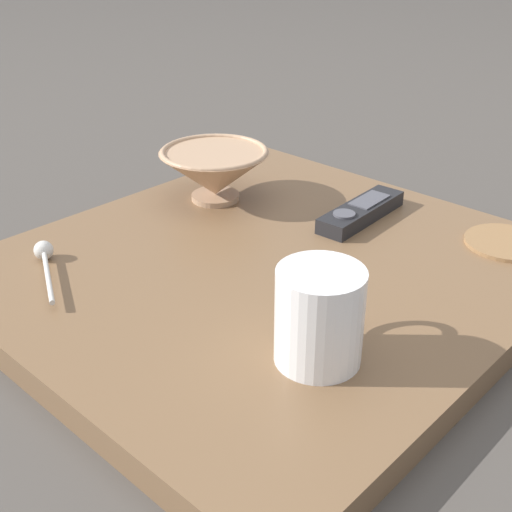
{
  "coord_description": "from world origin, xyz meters",
  "views": [
    {
      "loc": [
        0.54,
        0.48,
        0.42
      ],
      "look_at": [
        0.03,
        0.0,
        0.05
      ],
      "focal_mm": 46.75,
      "sensor_mm": 36.0,
      "label": 1
    }
  ],
  "objects_px": {
    "cereal_bowl": "(215,172)",
    "tv_remote_near": "(361,212)",
    "coffee_mug": "(320,315)",
    "teaspoon": "(45,256)",
    "drink_coaster": "(507,243)"
  },
  "relations": [
    {
      "from": "cereal_bowl",
      "to": "tv_remote_near",
      "type": "bearing_deg",
      "value": 114.39
    },
    {
      "from": "cereal_bowl",
      "to": "coffee_mug",
      "type": "bearing_deg",
      "value": 60.28
    },
    {
      "from": "teaspoon",
      "to": "tv_remote_near",
      "type": "relative_size",
      "value": 0.79
    },
    {
      "from": "coffee_mug",
      "to": "tv_remote_near",
      "type": "bearing_deg",
      "value": -151.8
    },
    {
      "from": "cereal_bowl",
      "to": "drink_coaster",
      "type": "distance_m",
      "value": 0.41
    },
    {
      "from": "coffee_mug",
      "to": "drink_coaster",
      "type": "height_order",
      "value": "coffee_mug"
    },
    {
      "from": "coffee_mug",
      "to": "tv_remote_near",
      "type": "distance_m",
      "value": 0.33
    },
    {
      "from": "cereal_bowl",
      "to": "tv_remote_near",
      "type": "xyz_separation_m",
      "value": [
        -0.09,
        0.2,
        -0.03
      ]
    },
    {
      "from": "drink_coaster",
      "to": "tv_remote_near",
      "type": "bearing_deg",
      "value": -70.68
    },
    {
      "from": "cereal_bowl",
      "to": "drink_coaster",
      "type": "height_order",
      "value": "cereal_bowl"
    },
    {
      "from": "drink_coaster",
      "to": "cereal_bowl",
      "type": "bearing_deg",
      "value": -68.0
    },
    {
      "from": "coffee_mug",
      "to": "tv_remote_near",
      "type": "relative_size",
      "value": 0.72
    },
    {
      "from": "coffee_mug",
      "to": "teaspoon",
      "type": "relative_size",
      "value": 0.91
    },
    {
      "from": "cereal_bowl",
      "to": "drink_coaster",
      "type": "bearing_deg",
      "value": 112.0
    },
    {
      "from": "cereal_bowl",
      "to": "tv_remote_near",
      "type": "relative_size",
      "value": 0.98
    }
  ]
}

